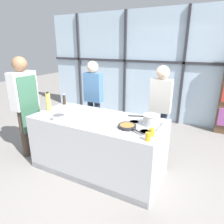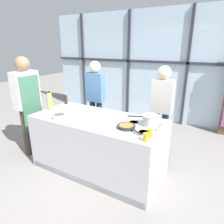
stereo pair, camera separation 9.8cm
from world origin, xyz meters
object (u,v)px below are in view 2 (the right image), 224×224
at_px(mixing_bowl, 59,116).
at_px(juice_glass_far, 150,133).
at_px(spectator_far_left, 96,95).
at_px(pepper_grinder, 66,99).
at_px(white_plate, 82,110).
at_px(frying_pan, 127,127).
at_px(spectator_center_left, 162,105).
at_px(juice_glass_near, 146,137).
at_px(chef, 27,101).
at_px(oil_bottle, 50,101).
at_px(saucepan, 151,120).

distance_m(mixing_bowl, juice_glass_far, 1.40).
distance_m(spectator_far_left, pepper_grinder, 0.69).
bearing_deg(white_plate, spectator_far_left, 109.09).
distance_m(mixing_bowl, pepper_grinder, 0.78).
bearing_deg(frying_pan, spectator_far_left, 138.30).
bearing_deg(frying_pan, spectator_center_left, 82.65).
bearing_deg(juice_glass_near, chef, 174.31).
xyz_separation_m(white_plate, pepper_grinder, (-0.51, 0.18, 0.08)).
bearing_deg(juice_glass_near, pepper_grinder, 158.98).
bearing_deg(oil_bottle, spectator_far_left, 78.49).
relative_size(frying_pan, saucepan, 0.97).
xyz_separation_m(chef, white_plate, (0.98, 0.29, -0.11)).
height_order(spectator_far_left, frying_pan, spectator_far_left).
bearing_deg(white_plate, mixing_bowl, -98.78).
xyz_separation_m(oil_bottle, juice_glass_near, (1.83, -0.30, -0.10)).
bearing_deg(chef, oil_bottle, 98.71).
xyz_separation_m(chef, oil_bottle, (0.48, 0.07, 0.04)).
bearing_deg(spectator_far_left, oil_bottle, 78.49).
distance_m(chef, mixing_bowl, 0.93).
height_order(chef, oil_bottle, chef).
height_order(chef, saucepan, chef).
distance_m(chef, white_plate, 1.03).
height_order(frying_pan, pepper_grinder, pepper_grinder).
xyz_separation_m(frying_pan, juice_glass_near, (0.36, -0.23, 0.03)).
bearing_deg(chef, mixing_bowl, 79.45).
distance_m(spectator_center_left, saucepan, 0.87).
xyz_separation_m(mixing_bowl, juice_glass_near, (1.40, -0.06, 0.02)).
relative_size(white_plate, mixing_bowl, 1.11).
bearing_deg(saucepan, frying_pan, -133.69).
distance_m(chef, spectator_far_left, 1.32).
relative_size(frying_pan, juice_glass_near, 4.06).
xyz_separation_m(saucepan, mixing_bowl, (-1.28, -0.43, -0.04)).
height_order(spectator_far_left, spectator_center_left, spectator_far_left).
height_order(spectator_center_left, frying_pan, spectator_center_left).
distance_m(frying_pan, pepper_grinder, 1.55).
bearing_deg(oil_bottle, frying_pan, -2.64).
bearing_deg(saucepan, pepper_grinder, 172.75).
height_order(saucepan, juice_glass_near, saucepan).
bearing_deg(frying_pan, juice_glass_near, -33.25).
bearing_deg(frying_pan, juice_glass_far, -14.84).
bearing_deg(juice_glass_near, mixing_bowl, 177.51).
relative_size(spectator_center_left, saucepan, 3.87).
xyz_separation_m(oil_bottle, pepper_grinder, (-0.01, 0.40, -0.06)).
bearing_deg(mixing_bowl, white_plate, 81.22).
bearing_deg(juice_glass_near, saucepan, 103.53).
xyz_separation_m(saucepan, oil_bottle, (-1.71, -0.18, 0.07)).
bearing_deg(pepper_grinder, oil_bottle, -88.58).
height_order(white_plate, mixing_bowl, mixing_bowl).
bearing_deg(pepper_grinder, spectator_center_left, 21.74).
relative_size(chef, frying_pan, 4.36).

